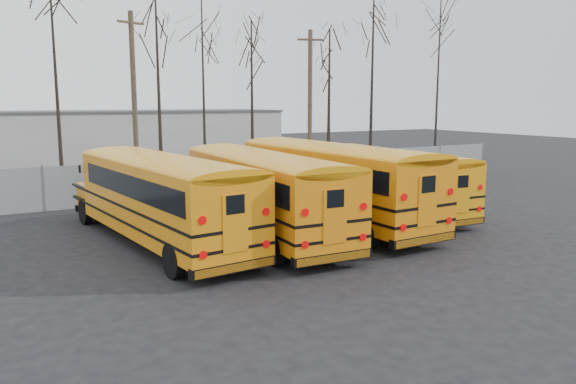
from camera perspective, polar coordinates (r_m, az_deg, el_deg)
ground at (r=18.97m, az=6.01°, el=-5.76°), size 120.00×120.00×0.00m
fence at (r=29.18m, az=-7.80°, el=1.48°), size 40.00×0.04×2.00m
distant_building at (r=48.64m, az=-14.48°, el=5.53°), size 22.00×8.00×4.00m
bus_a at (r=19.38m, az=-12.83°, el=-0.02°), size 3.71×11.48×3.16m
bus_b at (r=20.20m, az=-2.70°, el=0.55°), size 3.07×11.35×3.15m
bus_c at (r=22.23m, az=4.31°, el=1.57°), size 3.14×11.92×3.31m
bus_d at (r=25.08m, az=10.30°, el=1.69°), size 3.02×10.27×2.84m
utility_pole_left at (r=35.48m, az=-15.37°, el=9.42°), size 1.74×0.75×10.14m
utility_pole_right at (r=36.68m, az=2.24°, el=9.09°), size 1.62×0.63×9.36m
tree_3 at (r=32.39m, az=-22.51°, el=10.48°), size 0.26×0.26×11.97m
tree_4 at (r=30.58m, az=-13.01°, el=10.12°), size 0.26×0.26×10.98m
tree_5 at (r=34.49m, az=-8.59°, el=10.46°), size 0.26×0.26×11.38m
tree_6 at (r=36.05m, az=-3.68°, el=9.27°), size 0.26×0.26×9.86m
tree_7 at (r=35.45m, az=4.18°, el=8.76°), size 0.26×0.26×9.22m
tree_8 at (r=38.97m, az=8.53°, el=11.09°), size 0.26×0.26×12.45m
tree_9 at (r=41.65m, az=14.97°, el=10.81°), size 0.26×0.26×12.52m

